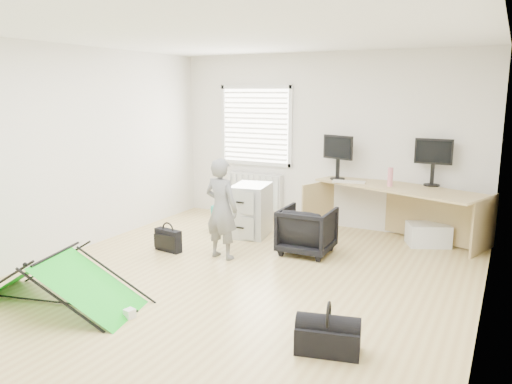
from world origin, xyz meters
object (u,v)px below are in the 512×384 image
at_px(filing_cabinet, 251,210).
at_px(office_chair, 307,230).
at_px(monitor_left, 338,163).
at_px(person, 221,209).
at_px(kite, 58,279).
at_px(monitor_right, 433,169).
at_px(duffel_bag, 328,339).
at_px(desk, 395,214).
at_px(storage_crate, 428,234).
at_px(laptop_bag, 168,240).
at_px(thermos, 390,177).

xyz_separation_m(filing_cabinet, office_chair, (1.05, -0.41, -0.07)).
height_order(monitor_left, office_chair, monitor_left).
height_order(person, kite, person).
xyz_separation_m(monitor_right, duffel_bag, (-0.23, -3.67, -0.93)).
height_order(office_chair, person, person).
xyz_separation_m(monitor_left, kite, (-1.61, -3.90, -0.78)).
bearing_deg(duffel_bag, filing_cabinet, 115.01).
xyz_separation_m(desk, office_chair, (-0.91, -1.08, -0.09)).
bearing_deg(storage_crate, person, -142.03).
bearing_deg(filing_cabinet, monitor_left, 27.84).
relative_size(kite, laptop_bag, 4.29).
height_order(desk, storage_crate, desk).
distance_m(thermos, person, 2.45).
bearing_deg(kite, desk, 42.16).
height_order(desk, monitor_right, monitor_right).
bearing_deg(monitor_left, thermos, 4.63).
distance_m(desk, person, 2.54).
height_order(desk, thermos, thermos).
height_order(thermos, duffel_bag, thermos).
height_order(laptop_bag, duffel_bag, laptop_bag).
distance_m(thermos, office_chair, 1.46).
bearing_deg(monitor_right, duffel_bag, -93.17).
bearing_deg(office_chair, monitor_left, -91.02).
bearing_deg(monitor_left, storage_crate, 12.45).
relative_size(filing_cabinet, storage_crate, 1.39).
distance_m(kite, duffel_bag, 2.75).
xyz_separation_m(kite, storage_crate, (2.99, 3.76, -0.11)).
bearing_deg(desk, thermos, -132.67).
distance_m(monitor_left, office_chair, 1.44).
relative_size(thermos, laptop_bag, 0.66).
bearing_deg(filing_cabinet, monitor_right, 10.90).
distance_m(desk, thermos, 0.54).
height_order(office_chair, laptop_bag, office_chair).
relative_size(person, laptop_bag, 3.24).
xyz_separation_m(desk, thermos, (-0.09, -0.05, 0.53)).
xyz_separation_m(storage_crate, duffel_bag, (-0.27, -3.42, -0.04)).
xyz_separation_m(person, kite, (-0.71, -1.98, -0.38)).
distance_m(filing_cabinet, laptop_bag, 1.37).
relative_size(desk, person, 1.81).
bearing_deg(office_chair, person, 35.74).
height_order(monitor_left, storage_crate, monitor_left).
xyz_separation_m(filing_cabinet, storage_crate, (2.43, 0.68, -0.23)).
height_order(filing_cabinet, monitor_left, monitor_left).
height_order(monitor_right, office_chair, monitor_right).
height_order(storage_crate, duffel_bag, storage_crate).
bearing_deg(thermos, duffel_bag, -85.21).
xyz_separation_m(monitor_left, duffel_bag, (1.11, -3.56, -0.93)).
relative_size(monitor_right, office_chair, 0.75).
bearing_deg(monitor_right, desk, -147.77).
xyz_separation_m(person, duffel_bag, (2.01, -1.64, -0.53)).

